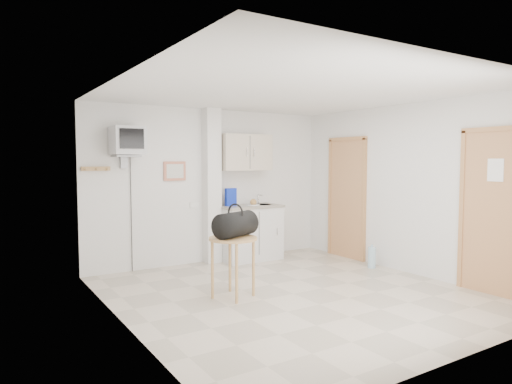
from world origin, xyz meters
TOP-DOWN VIEW (x-y plane):
  - ground at (0.00, 0.00)m, footprint 4.50×4.50m
  - room_envelope at (0.24, 0.09)m, footprint 4.24×4.54m
  - kitchenette at (0.57, 2.00)m, footprint 1.03×0.58m
  - crt_television at (-1.45, 2.02)m, footprint 0.44×0.45m
  - round_table at (-0.71, 0.29)m, footprint 0.59×0.59m
  - duffel_bag at (-0.67, 0.29)m, footprint 0.63×0.49m
  - water_bottle at (1.87, 0.46)m, footprint 0.12×0.12m

SIDE VIEW (x-z plane):
  - ground at x=0.00m, z-range 0.00..0.00m
  - water_bottle at x=1.87m, z-range -0.02..0.35m
  - round_table at x=-0.71m, z-range 0.26..1.00m
  - kitchenette at x=0.57m, z-range -0.25..1.85m
  - duffel_bag at x=-0.67m, z-range 0.69..1.10m
  - room_envelope at x=0.24m, z-range 0.26..2.81m
  - crt_television at x=-1.45m, z-range 0.86..3.01m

